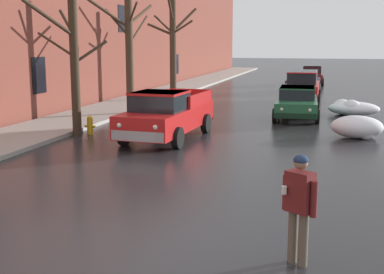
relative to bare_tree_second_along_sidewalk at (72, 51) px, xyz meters
name	(u,v)px	position (x,y,z in m)	size (l,w,h in m)	color
ground_plane	(94,244)	(5.32, -9.53, -3.09)	(200.00, 200.00, 0.00)	#232326
left_sidewalk_slab	(123,105)	(-1.63, 8.47, -3.01)	(3.05, 80.00, 0.15)	gray
snow_bank_along_left_kerb	(358,127)	(10.14, 2.14, -2.70)	(1.84, 1.35, 0.82)	white
snow_bank_near_corner_right	(351,108)	(10.08, 8.20, -2.75)	(2.37, 1.30, 0.76)	white
bare_tree_second_along_sidewalk	(72,51)	(0.00, 0.00, 0.00)	(2.89, 3.62, 6.30)	#382B1E
bare_tree_mid_block	(129,46)	(0.07, 5.33, 0.15)	(2.09, 3.74, 6.02)	#423323
bare_tree_far_down_block	(173,45)	(0.10, 12.04, 0.15)	(2.84, 3.21, 6.19)	#423323
pickup_truck_red_approaching_near_lane	(166,115)	(3.52, 0.15, -2.20)	(2.33, 5.51, 1.76)	red
sedan_green_parked_kerbside_close	(297,102)	(7.65, 6.56, -2.33)	(2.14, 4.52, 1.42)	#1E5633
suv_red_parked_kerbside_mid	(302,86)	(7.53, 12.42, -2.10)	(2.01, 4.60, 1.82)	red
sedan_black_parked_far_down_block	(304,81)	(7.21, 19.23, -2.33)	(2.27, 4.22, 1.42)	black
sedan_maroon_queued_behind_truck	(312,75)	(7.49, 25.76, -2.34)	(1.97, 3.94, 1.42)	maroon
pedestrian_with_coffee	(299,201)	(8.79, -9.46, -2.05)	(0.59, 0.44, 1.76)	brown
fire_hydrant	(90,125)	(0.45, 0.31, -2.73)	(0.42, 0.22, 0.71)	gold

